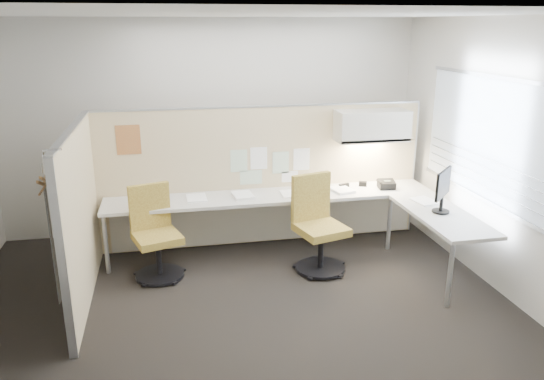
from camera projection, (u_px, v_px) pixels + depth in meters
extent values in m
cube|color=black|center=(239.00, 305.00, 5.36)|extent=(5.50, 4.50, 0.01)
cube|color=white|center=(232.00, 13.00, 4.52)|extent=(5.50, 4.50, 0.01)
cube|color=beige|center=(212.00, 127.00, 7.04)|extent=(5.50, 0.02, 2.80)
cube|color=beige|center=(293.00, 281.00, 2.84)|extent=(5.50, 0.02, 2.80)
cube|color=beige|center=(500.00, 157.00, 5.47)|extent=(0.02, 4.50, 2.80)
cube|color=#9EABB8|center=(499.00, 143.00, 5.42)|extent=(0.01, 2.80, 1.30)
cube|color=beige|center=(262.00, 176.00, 6.70)|extent=(4.10, 0.06, 1.75)
cube|color=beige|center=(81.00, 217.00, 5.28)|extent=(0.06, 2.20, 1.75)
cube|color=beige|center=(271.00, 196.00, 6.45)|extent=(4.00, 0.60, 0.04)
cube|color=beige|center=(442.00, 215.00, 5.81)|extent=(0.60, 1.47, 0.04)
cube|color=beige|center=(267.00, 217.00, 6.81)|extent=(3.90, 0.02, 0.64)
cylinder|color=#A5A8AA|center=(106.00, 245.00, 5.95)|extent=(0.05, 0.05, 0.69)
cylinder|color=#A5A8AA|center=(450.00, 275.00, 5.23)|extent=(0.05, 0.05, 0.69)
cylinder|color=#A5A8AA|center=(389.00, 223.00, 6.60)|extent=(0.05, 0.05, 0.69)
cube|color=beige|center=(372.00, 126.00, 6.57)|extent=(0.90, 0.36, 0.38)
cube|color=#FFEABF|center=(371.00, 142.00, 6.63)|extent=(0.60, 0.06, 0.02)
cube|color=#8CBF8C|center=(239.00, 161.00, 6.54)|extent=(0.21, 0.00, 0.28)
cube|color=white|center=(259.00, 158.00, 6.58)|extent=(0.21, 0.00, 0.28)
cube|color=#8CBF8C|center=(281.00, 163.00, 6.66)|extent=(0.21, 0.00, 0.28)
cube|color=white|center=(302.00, 159.00, 6.70)|extent=(0.21, 0.00, 0.28)
cube|color=#8CBF8C|center=(251.00, 177.00, 6.64)|extent=(0.28, 0.00, 0.18)
cube|color=white|center=(290.00, 177.00, 6.74)|extent=(0.21, 0.00, 0.14)
cube|color=orange|center=(128.00, 140.00, 6.20)|extent=(0.28, 0.00, 0.35)
cylinder|color=black|center=(160.00, 275.00, 5.94)|extent=(0.54, 0.54, 0.03)
cylinder|color=black|center=(159.00, 258.00, 5.87)|extent=(0.06, 0.06, 0.41)
cube|color=gold|center=(157.00, 238.00, 5.80)|extent=(0.59, 0.59, 0.08)
cube|color=gold|center=(150.00, 206.00, 5.90)|extent=(0.45, 0.19, 0.52)
cylinder|color=black|center=(320.00, 268.00, 6.10)|extent=(0.57, 0.57, 0.03)
cylinder|color=black|center=(321.00, 250.00, 6.04)|extent=(0.07, 0.07, 0.44)
cube|color=gold|center=(321.00, 230.00, 5.96)|extent=(0.62, 0.62, 0.09)
cube|color=gold|center=(311.00, 197.00, 6.07)|extent=(0.48, 0.19, 0.55)
cylinder|color=black|center=(441.00, 211.00, 5.83)|extent=(0.19, 0.19, 0.02)
cylinder|color=black|center=(441.00, 204.00, 5.81)|extent=(0.04, 0.04, 0.17)
cube|color=black|center=(443.00, 184.00, 5.74)|extent=(0.34, 0.34, 0.31)
cube|color=black|center=(443.00, 184.00, 5.74)|extent=(0.30, 0.30, 0.27)
cube|color=black|center=(386.00, 185.00, 6.68)|extent=(0.22, 0.22, 0.12)
cylinder|color=black|center=(379.00, 182.00, 6.67)|extent=(0.06, 0.17, 0.04)
cube|color=black|center=(344.00, 186.00, 6.72)|extent=(0.15, 0.08, 0.05)
cube|color=black|center=(363.00, 184.00, 6.78)|extent=(0.12, 0.09, 0.06)
cube|color=silver|center=(52.00, 150.00, 4.14)|extent=(0.14, 0.02, 0.02)
cylinder|color=silver|center=(44.00, 161.00, 4.15)|extent=(0.02, 0.02, 0.14)
cube|color=#AD7F4C|center=(46.00, 177.00, 4.19)|extent=(0.02, 0.40, 0.12)
cube|color=#AD7F4C|center=(43.00, 181.00, 4.23)|extent=(0.02, 0.40, 0.12)
cube|color=#93969D|center=(53.00, 247.00, 4.32)|extent=(0.01, 0.07, 1.01)
cube|color=white|center=(142.00, 203.00, 6.08)|extent=(0.25, 0.32, 0.04)
cube|color=white|center=(197.00, 198.00, 6.29)|extent=(0.24, 0.30, 0.02)
cube|color=white|center=(243.00, 196.00, 6.36)|extent=(0.26, 0.32, 0.03)
cube|color=white|center=(291.00, 194.00, 6.46)|extent=(0.24, 0.31, 0.01)
cube|color=white|center=(342.00, 190.00, 6.58)|extent=(0.29, 0.34, 0.03)
cube|color=white|center=(424.00, 201.00, 6.18)|extent=(0.28, 0.34, 0.02)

